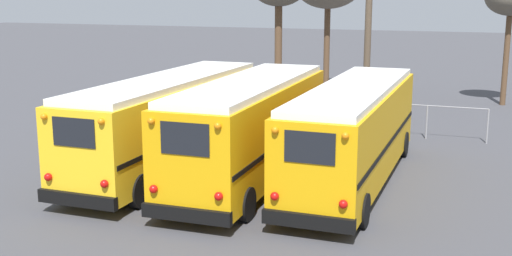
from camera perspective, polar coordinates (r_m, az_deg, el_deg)
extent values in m
plane|color=#424247|center=(21.85, 0.58, -3.88)|extent=(160.00, 160.00, 0.00)
cube|color=yellow|center=(22.10, -7.63, 0.61)|extent=(2.49, 10.68, 2.61)
cube|color=white|center=(21.87, -7.73, 4.22)|extent=(2.30, 10.25, 0.20)
cube|color=black|center=(17.99, -15.61, -6.14)|extent=(2.43, 0.22, 0.36)
cube|color=black|center=(17.54, -15.91, -0.38)|extent=(1.31, 0.04, 0.78)
sphere|color=red|center=(18.36, -17.99, -4.17)|extent=(0.22, 0.22, 0.22)
sphere|color=orange|center=(17.98, -18.34, 0.96)|extent=(0.18, 0.18, 0.18)
sphere|color=red|center=(17.33, -13.33, -4.85)|extent=(0.22, 0.22, 0.22)
sphere|color=orange|center=(16.93, -13.61, 0.58)|extent=(0.18, 0.18, 0.18)
cube|color=black|center=(22.73, -10.29, 0.33)|extent=(0.13, 10.44, 0.14)
cube|color=black|center=(21.61, -4.79, -0.12)|extent=(0.13, 10.44, 0.14)
cylinder|color=black|center=(26.34, -5.58, -0.04)|extent=(0.29, 0.99, 0.99)
cylinder|color=black|center=(25.46, -1.08, -0.41)|extent=(0.29, 0.99, 0.99)
cylinder|color=black|center=(19.66, -15.95, -4.69)|extent=(0.29, 0.99, 0.99)
cylinder|color=black|center=(18.47, -10.36, -5.51)|extent=(0.29, 0.99, 0.99)
cube|color=#E5A00C|center=(20.41, -0.45, -0.11)|extent=(2.52, 9.73, 2.74)
cube|color=white|center=(20.15, -0.46, 3.98)|extent=(2.33, 9.34, 0.20)
cube|color=black|center=(16.39, -6.23, -7.63)|extent=(2.44, 0.23, 0.36)
cube|color=black|center=(15.86, -6.35, -0.97)|extent=(1.31, 0.05, 0.82)
sphere|color=red|center=(16.58, -9.10, -5.38)|extent=(0.22, 0.22, 0.22)
sphere|color=orange|center=(16.14, -9.31, 0.62)|extent=(0.18, 0.18, 0.18)
sphere|color=red|center=(15.85, -3.35, -6.08)|extent=(0.22, 0.22, 0.22)
sphere|color=orange|center=(15.38, -3.43, 0.19)|extent=(0.18, 0.18, 0.18)
cube|color=black|center=(20.88, -3.57, -0.43)|extent=(0.16, 9.50, 0.14)
cube|color=black|center=(20.09, 2.79, -0.92)|extent=(0.16, 9.50, 0.14)
cylinder|color=black|center=(24.30, -0.12, -1.08)|extent=(0.29, 0.94, 0.94)
cylinder|color=black|center=(23.68, 4.98, -1.48)|extent=(0.29, 0.94, 0.94)
cylinder|color=black|center=(18.00, -7.62, -5.97)|extent=(0.29, 0.94, 0.94)
cylinder|color=black|center=(17.16, -0.91, -6.78)|extent=(0.29, 0.94, 0.94)
cube|color=#E5A00C|center=(20.47, 8.69, -0.41)|extent=(2.39, 10.38, 2.61)
cube|color=white|center=(20.21, 8.82, 3.48)|extent=(2.20, 9.96, 0.20)
cube|color=black|center=(15.90, 4.65, -8.24)|extent=(2.35, 0.22, 0.36)
cube|color=black|center=(15.38, 4.79, -1.76)|extent=(1.27, 0.04, 0.78)
sphere|color=red|center=(15.96, 1.67, -6.09)|extent=(0.22, 0.22, 0.22)
sphere|color=orange|center=(15.51, 1.70, -0.20)|extent=(0.18, 0.18, 0.18)
sphere|color=red|center=(15.52, 7.76, -6.73)|extent=(0.22, 0.22, 0.22)
sphere|color=orange|center=(15.06, 7.94, -0.69)|extent=(0.18, 0.18, 0.18)
cube|color=black|center=(20.77, 5.53, -0.70)|extent=(0.10, 10.15, 0.14)
cube|color=black|center=(20.32, 11.89, -1.20)|extent=(0.10, 10.15, 0.14)
cylinder|color=black|center=(24.65, 8.03, -1.03)|extent=(0.29, 0.92, 0.92)
cylinder|color=black|center=(24.30, 12.97, -1.42)|extent=(0.29, 0.92, 0.92)
cylinder|color=black|center=(17.42, 2.44, -6.52)|extent=(0.29, 0.92, 0.92)
cylinder|color=black|center=(16.92, 9.42, -7.25)|extent=(0.29, 0.92, 0.92)
cylinder|color=brown|center=(30.55, 9.89, 7.64)|extent=(0.31, 0.31, 7.45)
cylinder|color=brown|center=(38.32, 6.30, 7.07)|extent=(0.35, 0.35, 5.37)
cylinder|color=brown|center=(36.60, 21.34, 5.77)|extent=(0.30, 0.30, 4.98)
cylinder|color=brown|center=(34.72, 1.99, 6.71)|extent=(0.40, 0.40, 5.48)
cylinder|color=#939399|center=(30.68, -7.72, 2.03)|extent=(0.06, 0.06, 1.40)
cylinder|color=#939399|center=(29.67, -3.64, 1.77)|extent=(0.06, 0.06, 1.40)
cylinder|color=#939399|center=(28.81, 0.69, 1.49)|extent=(0.06, 0.06, 1.40)
cylinder|color=#939399|center=(28.13, 5.26, 1.18)|extent=(0.06, 0.06, 1.40)
cylinder|color=#939399|center=(27.64, 10.03, 0.84)|extent=(0.06, 0.06, 1.40)
cylinder|color=#939399|center=(27.35, 14.93, 0.49)|extent=(0.06, 0.06, 1.40)
cylinder|color=#939399|center=(27.26, 19.90, 0.14)|extent=(0.06, 0.06, 1.40)
cylinder|color=#939399|center=(28.01, 5.29, 2.58)|extent=(14.25, 0.04, 0.04)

